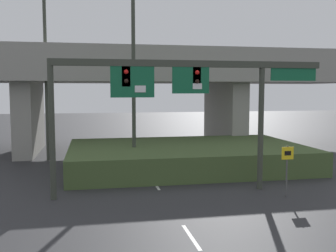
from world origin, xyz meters
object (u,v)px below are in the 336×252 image
object	(u,v)px
signal_gantry	(179,88)
parked_sedan_near_right	(263,157)
highway_light_pole_near	(45,48)
speed_limit_sign	(287,164)
highway_light_pole_far	(133,33)

from	to	relation	value
signal_gantry	parked_sedan_near_right	xyz separation A→B (m)	(6.92, 5.49, -4.53)
signal_gantry	highway_light_pole_near	bearing A→B (deg)	124.48
signal_gantry	speed_limit_sign	world-z (taller)	signal_gantry
signal_gantry	highway_light_pole_far	distance (m)	7.16
speed_limit_sign	parked_sedan_near_right	size ratio (longest dim) A/B	0.52
signal_gantry	highway_light_pole_near	xyz separation A→B (m)	(-7.34, 10.68, 2.87)
highway_light_pole_near	parked_sedan_near_right	bearing A→B (deg)	-19.99
speed_limit_sign	highway_light_pole_near	size ratio (longest dim) A/B	0.16
speed_limit_sign	highway_light_pole_near	world-z (taller)	highway_light_pole_near
highway_light_pole_near	signal_gantry	bearing A→B (deg)	-55.52
speed_limit_sign	parked_sedan_near_right	bearing A→B (deg)	73.97
speed_limit_sign	highway_light_pole_far	bearing A→B (deg)	129.66
highway_light_pole_far	speed_limit_sign	bearing A→B (deg)	-50.34
signal_gantry	speed_limit_sign	distance (m)	6.26
signal_gantry	speed_limit_sign	size ratio (longest dim) A/B	5.46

